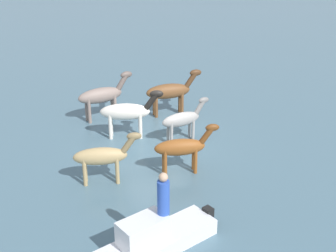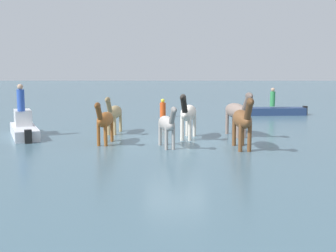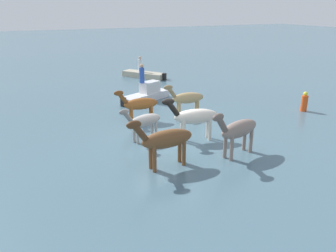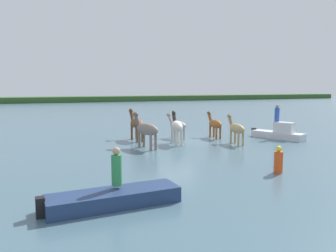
# 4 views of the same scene
# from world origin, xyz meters

# --- Properties ---
(ground_plane) EXTENTS (158.90, 158.90, 0.00)m
(ground_plane) POSITION_xyz_m (0.00, 0.00, 0.00)
(ground_plane) COLOR #476675
(horse_mid_herd) EXTENTS (1.00, 2.60, 2.01)m
(horse_mid_herd) POSITION_xyz_m (-0.54, -1.16, 1.11)
(horse_mid_herd) COLOR silver
(horse_mid_herd) RESTS_ON ground_plane
(horse_lead) EXTENTS (0.67, 2.29, 1.77)m
(horse_lead) POSITION_xyz_m (2.85, 0.16, 0.98)
(horse_lead) COLOR brown
(horse_lead) RESTS_ON ground_plane
(horse_dark_mare) EXTENTS (0.92, 2.16, 1.68)m
(horse_dark_mare) POSITION_xyz_m (0.34, 0.91, 0.92)
(horse_dark_mare) COLOR #9E9993
(horse_dark_mare) RESTS_ON ground_plane
(horse_dun_straggler) EXTENTS (0.69, 2.62, 2.04)m
(horse_dun_straggler) POSITION_xyz_m (-2.50, 1.15, 1.12)
(horse_dun_straggler) COLOR brown
(horse_dun_straggler) RESTS_ON ground_plane
(horse_pinto_flank) EXTENTS (1.12, 2.62, 2.03)m
(horse_pinto_flank) POSITION_xyz_m (-2.74, -1.90, 1.12)
(horse_pinto_flank) COLOR gray
(horse_pinto_flank) RESTS_ON ground_plane
(horse_chestnut_trailing) EXTENTS (0.73, 2.31, 1.78)m
(horse_chestnut_trailing) POSITION_xyz_m (2.86, -2.58, 0.98)
(horse_chestnut_trailing) COLOR tan
(horse_chestnut_trailing) RESTS_ON ground_plane
(boat_skiff_near) EXTENTS (4.23, 1.41, 0.72)m
(boat_skiff_near) POSITION_xyz_m (-6.43, -10.45, 0.16)
(boat_skiff_near) COLOR navy
(boat_skiff_near) RESTS_ON ground_plane
(boat_launch_far) EXTENTS (2.35, 3.70, 1.31)m
(boat_launch_far) POSITION_xyz_m (6.79, -1.73, 0.30)
(boat_launch_far) COLOR silver
(boat_launch_far) RESTS_ON ground_plane
(person_boatman_standing) EXTENTS (0.32, 0.32, 1.19)m
(person_boatman_standing) POSITION_xyz_m (-6.27, -10.26, 1.12)
(person_boatman_standing) COLOR #338C4C
(person_boatman_standing) RESTS_ON boat_skiff_near
(person_spotter_bow) EXTENTS (0.32, 0.32, 1.19)m
(person_spotter_bow) POSITION_xyz_m (6.79, -1.48, 1.71)
(person_spotter_bow) COLOR #2D51B2
(person_spotter_bow) RESTS_ON boat_launch_far
(buoy_channel_marker) EXTENTS (0.36, 0.36, 1.14)m
(buoy_channel_marker) POSITION_xyz_m (0.75, -9.10, 0.51)
(buoy_channel_marker) COLOR #E54C19
(buoy_channel_marker) RESTS_ON ground_plane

